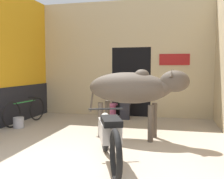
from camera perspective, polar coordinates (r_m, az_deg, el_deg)
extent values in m
plane|color=tan|center=(3.99, -10.48, -16.98)|extent=(30.00, 30.00, 0.00)
cube|color=black|center=(7.06, -22.57, -3.66)|extent=(0.03, 4.52, 0.99)
cube|color=#C6B289|center=(8.25, 2.73, 13.98)|extent=(5.24, 0.18, 1.41)
cube|color=#C6B289|center=(8.55, -7.20, 1.79)|extent=(2.25, 0.18, 2.10)
cube|color=#C6B289|center=(8.01, 14.89, 1.48)|extent=(1.80, 0.18, 2.10)
cube|color=black|center=(8.46, 4.66, 1.78)|extent=(1.19, 0.90, 2.10)
cube|color=maroon|center=(7.89, 13.42, 6.36)|extent=(0.86, 0.03, 0.32)
ellipsoid|color=#4C4238|center=(5.53, 3.43, 0.37)|extent=(1.81, 0.91, 0.66)
ellipsoid|color=#4C4238|center=(5.43, 6.51, 3.13)|extent=(0.34, 0.31, 0.24)
cylinder|color=#4C4238|center=(5.34, 11.65, 0.70)|extent=(0.47, 0.36, 0.43)
ellipsoid|color=#4C4238|center=(5.31, 13.49, 1.77)|extent=(0.62, 0.44, 0.43)
cylinder|color=#4C4238|center=(5.85, -4.32, -1.69)|extent=(0.14, 0.06, 0.66)
cylinder|color=#4C4238|center=(5.67, 9.22, -6.59)|extent=(0.11, 0.11, 0.74)
cylinder|color=#4C4238|center=(5.30, 8.38, -7.35)|extent=(0.11, 0.11, 0.74)
cylinder|color=#4C4238|center=(5.97, -1.01, -5.96)|extent=(0.11, 0.11, 0.74)
cylinder|color=#4C4238|center=(5.63, -2.46, -6.61)|extent=(0.11, 0.11, 0.74)
cone|color=#473D33|center=(5.46, 13.24, 3.53)|extent=(0.09, 0.14, 0.18)
cone|color=#473D33|center=(5.16, 12.79, 3.49)|extent=(0.09, 0.14, 0.18)
torus|color=black|center=(3.49, 0.80, -14.10)|extent=(0.33, 0.67, 0.69)
torus|color=black|center=(4.67, -1.57, -9.26)|extent=(0.33, 0.67, 0.69)
cube|color=#9E9993|center=(4.03, -0.57, -8.84)|extent=(0.51, 0.74, 0.28)
cube|color=black|center=(3.81, -0.20, -6.86)|extent=(0.44, 0.61, 0.09)
cylinder|color=black|center=(4.46, -1.38, -4.25)|extent=(0.55, 0.24, 0.03)
sphere|color=silver|center=(4.57, -1.50, -6.00)|extent=(0.15, 0.15, 0.15)
torus|color=black|center=(6.96, -21.00, -5.14)|extent=(0.12, 0.65, 0.65)
torus|color=black|center=(7.73, -16.01, -4.07)|extent=(0.12, 0.65, 0.65)
cylinder|color=green|center=(7.30, -18.42, -2.57)|extent=(0.13, 0.83, 0.03)
cylinder|color=black|center=(7.62, -16.47, -1.77)|extent=(0.44, 0.08, 0.03)
cube|color=#282833|center=(7.55, 2.82, -4.99)|extent=(0.27, 0.14, 0.42)
cube|color=#282833|center=(7.60, 2.95, -2.96)|extent=(0.27, 0.32, 0.11)
cube|color=#386B42|center=(7.64, 3.05, -0.91)|extent=(0.39, 0.20, 0.53)
sphere|color=tan|center=(7.62, 3.07, 1.85)|extent=(0.21, 0.21, 0.21)
cylinder|color=#DB6093|center=(7.86, -0.10, -4.74)|extent=(0.26, 0.26, 0.38)
cylinder|color=#DB6093|center=(7.82, -0.10, -3.24)|extent=(0.37, 0.37, 0.04)
cylinder|color=#A8A8B2|center=(6.92, -19.66, -6.79)|extent=(0.26, 0.26, 0.26)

